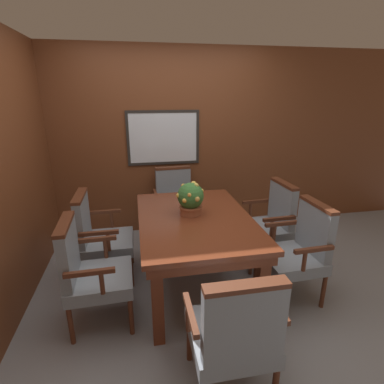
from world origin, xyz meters
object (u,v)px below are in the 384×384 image
(dining_table, at_px, (195,227))
(chair_left_near, at_px, (89,270))
(chair_right_far, at_px, (270,221))
(chair_head_near, at_px, (234,332))
(chair_head_far, at_px, (175,202))
(chair_left_far, at_px, (99,235))
(chair_right_near, at_px, (299,249))
(potted_plant, at_px, (191,198))

(dining_table, distance_m, chair_left_near, 1.01)
(dining_table, bearing_deg, chair_right_far, 19.48)
(chair_right_far, xyz_separation_m, chair_left_near, (-1.88, -0.65, 0.00))
(chair_left_near, bearing_deg, chair_head_near, -133.69)
(dining_table, bearing_deg, chair_left_near, -161.45)
(chair_head_far, distance_m, chair_left_far, 1.21)
(dining_table, relative_size, chair_left_near, 1.61)
(dining_table, relative_size, chair_left_far, 1.61)
(chair_right_far, distance_m, chair_left_near, 1.99)
(chair_head_near, bearing_deg, chair_right_near, -136.68)
(chair_right_near, bearing_deg, dining_table, -111.12)
(chair_left_far, distance_m, potted_plant, 1.04)
(chair_head_near, height_order, potted_plant, potted_plant)
(chair_right_near, distance_m, chair_right_far, 0.65)
(chair_right_near, height_order, chair_left_far, same)
(chair_right_near, bearing_deg, chair_head_near, -49.06)
(chair_head_near, distance_m, chair_right_far, 1.77)
(dining_table, height_order, chair_right_far, chair_right_far)
(chair_right_near, bearing_deg, chair_head_far, -148.83)
(chair_right_near, height_order, chair_left_near, same)
(dining_table, relative_size, chair_right_far, 1.61)
(chair_right_far, height_order, chair_left_near, same)
(chair_right_near, height_order, chair_head_near, same)
(chair_left_far, height_order, chair_left_near, same)
(chair_left_far, bearing_deg, chair_head_far, -48.24)
(chair_head_far, distance_m, chair_right_far, 1.26)
(chair_head_far, bearing_deg, potted_plant, -92.97)
(potted_plant, bearing_deg, chair_right_near, -22.78)
(chair_head_far, distance_m, potted_plant, 1.14)
(chair_right_near, height_order, potted_plant, potted_plant)
(dining_table, xyz_separation_m, chair_head_far, (-0.03, 1.14, -0.16))
(chair_head_far, relative_size, chair_left_far, 1.00)
(chair_head_near, relative_size, chair_left_near, 1.00)
(chair_right_far, height_order, potted_plant, potted_plant)
(chair_left_far, relative_size, chair_left_near, 1.00)
(chair_head_far, xyz_separation_m, chair_left_far, (-0.90, -0.81, 0.00))
(chair_left_near, bearing_deg, dining_table, -73.16)
(chair_head_near, height_order, chair_right_far, same)
(chair_head_far, bearing_deg, chair_left_far, -141.63)
(chair_left_far, relative_size, chair_right_far, 1.00)
(dining_table, relative_size, chair_head_far, 1.61)
(chair_right_far, bearing_deg, chair_head_near, -34.65)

